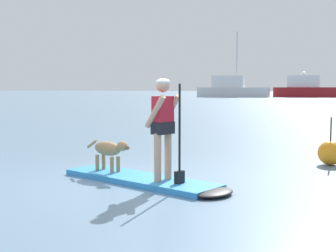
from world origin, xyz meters
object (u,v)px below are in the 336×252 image
object	(u,v)px
paddleboard	(149,181)
marker_buoy	(330,153)
dog	(109,150)
moored_boat_center	(232,89)
moored_boat_far_port	(307,89)
person_paddler	(164,122)

from	to	relation	value
paddleboard	marker_buoy	bearing A→B (deg)	56.42
dog	moored_boat_center	xyz separation A→B (m)	(-24.67, 68.46, 0.92)
moored_boat_center	moored_boat_far_port	size ratio (longest dim) A/B	1.06
person_paddler	dog	distance (m)	1.43
person_paddler	marker_buoy	bearing A→B (deg)	60.62
person_paddler	marker_buoy	size ratio (longest dim) A/B	1.65
person_paddler	dog	world-z (taller)	person_paddler
paddleboard	marker_buoy	distance (m)	4.20
moored_boat_far_port	marker_buoy	distance (m)	73.00
dog	moored_boat_center	distance (m)	72.77
dog	marker_buoy	distance (m)	4.67
paddleboard	dog	distance (m)	1.08
moored_boat_center	marker_buoy	distance (m)	70.90
dog	marker_buoy	size ratio (longest dim) A/B	1.10
paddleboard	moored_boat_far_port	distance (m)	75.95
moored_boat_far_port	person_paddler	bearing A→B (deg)	-79.11
paddleboard	marker_buoy	world-z (taller)	marker_buoy
person_paddler	moored_boat_far_port	world-z (taller)	moored_boat_far_port
dog	moored_boat_far_port	bearing A→B (deg)	99.97
dog	moored_boat_far_port	xyz separation A→B (m)	(-13.08, 74.45, 0.92)
dog	moored_boat_center	world-z (taller)	moored_boat_center
person_paddler	dog	xyz separation A→B (m)	(-1.29, 0.24, -0.57)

